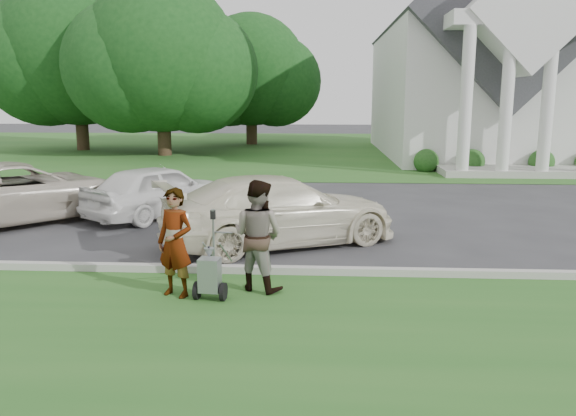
# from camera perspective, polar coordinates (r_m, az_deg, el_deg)

# --- Properties ---
(ground) EXTENTS (120.00, 120.00, 0.00)m
(ground) POSITION_cam_1_polar(r_m,az_deg,el_deg) (9.95, -1.37, -7.71)
(ground) COLOR #333335
(ground) RESTS_ON ground
(grass_strip) EXTENTS (80.00, 7.00, 0.01)m
(grass_strip) POSITION_cam_1_polar(r_m,az_deg,el_deg) (7.19, -3.34, -15.40)
(grass_strip) COLOR #265B1F
(grass_strip) RESTS_ON ground
(church_lawn) EXTENTS (80.00, 30.00, 0.01)m
(church_lawn) POSITION_cam_1_polar(r_m,az_deg,el_deg) (36.54, 2.01, 6.09)
(church_lawn) COLOR #265B1F
(church_lawn) RESTS_ON ground
(curb) EXTENTS (80.00, 0.18, 0.15)m
(curb) POSITION_cam_1_polar(r_m,az_deg,el_deg) (10.45, -1.13, -6.35)
(curb) COLOR #9E9E93
(curb) RESTS_ON ground
(church) EXTENTS (9.19, 19.00, 24.10)m
(church) POSITION_cam_1_polar(r_m,az_deg,el_deg) (33.64, 18.03, 15.26)
(church) COLOR white
(church) RESTS_ON ground
(tree_left) EXTENTS (10.63, 8.40, 9.71)m
(tree_left) POSITION_cam_1_polar(r_m,az_deg,el_deg) (32.64, -12.79, 14.20)
(tree_left) COLOR #332316
(tree_left) RESTS_ON ground
(tree_far) EXTENTS (11.64, 9.20, 10.73)m
(tree_far) POSITION_cam_1_polar(r_m,az_deg,el_deg) (37.50, -20.66, 14.24)
(tree_far) COLOR #332316
(tree_far) RESTS_ON ground
(tree_back) EXTENTS (9.61, 7.60, 8.89)m
(tree_back) POSITION_cam_1_polar(r_m,az_deg,el_deg) (39.70, -3.80, 13.30)
(tree_back) COLOR #332316
(tree_back) RESTS_ON ground
(striping_cart) EXTENTS (0.54, 1.04, 0.94)m
(striping_cart) POSITION_cam_1_polar(r_m,az_deg,el_deg) (9.16, -7.93, -6.85)
(striping_cart) COLOR black
(striping_cart) RESTS_ON ground
(person_left) EXTENTS (0.77, 0.65, 1.79)m
(person_left) POSITION_cam_1_polar(r_m,az_deg,el_deg) (9.28, -11.38, -3.56)
(person_left) COLOR #999999
(person_left) RESTS_ON ground
(person_right) EXTENTS (1.13, 1.03, 1.88)m
(person_right) POSITION_cam_1_polar(r_m,az_deg,el_deg) (9.42, -3.10, -2.87)
(person_right) COLOR #999999
(person_right) RESTS_ON ground
(parking_meter_near) EXTENTS (0.09, 0.08, 1.26)m
(parking_meter_near) POSITION_cam_1_polar(r_m,az_deg,el_deg) (10.20, -7.58, -2.70)
(parking_meter_near) COLOR #919399
(parking_meter_near) RESTS_ON ground
(car_a) EXTENTS (5.81, 6.00, 1.59)m
(car_a) POSITION_cam_1_polar(r_m,az_deg,el_deg) (16.26, -25.66, 1.48)
(car_a) COLOR beige
(car_a) RESTS_ON ground
(car_b) EXTENTS (3.85, 4.48, 1.45)m
(car_b) POSITION_cam_1_polar(r_m,az_deg,el_deg) (15.76, -12.95, 1.77)
(car_b) COLOR white
(car_b) RESTS_ON ground
(car_c) EXTENTS (5.69, 4.31, 1.54)m
(car_c) POSITION_cam_1_polar(r_m,az_deg,el_deg) (12.40, -0.80, -0.24)
(car_c) COLOR beige
(car_c) RESTS_ON ground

